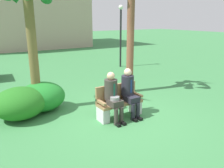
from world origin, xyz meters
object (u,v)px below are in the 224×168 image
seated_man_right (129,90)px  shrub_near_bench (42,97)px  seated_man_left (113,94)px  shrub_mid_lawn (20,103)px  street_lamp (121,29)px  park_bench (119,103)px

seated_man_right → shrub_near_bench: bearing=138.4°
seated_man_left → seated_man_right: seated_man_right is taller
shrub_mid_lawn → street_lamp: bearing=34.5°
park_bench → shrub_mid_lawn: bearing=150.1°
seated_man_right → shrub_mid_lawn: (-2.58, 1.44, -0.31)m
park_bench → shrub_near_bench: park_bench is taller
park_bench → shrub_near_bench: 2.29m
shrub_near_bench → park_bench: bearing=-43.8°
shrub_mid_lawn → street_lamp: 7.72m
park_bench → shrub_near_bench: (-1.65, 1.58, 0.03)m
seated_man_left → shrub_mid_lawn: seated_man_left is taller
shrub_near_bench → shrub_mid_lawn: 0.71m
seated_man_left → street_lamp: 7.21m
seated_man_left → seated_man_right: 0.54m
park_bench → seated_man_left: seated_man_left is taller
park_bench → seated_man_right: bearing=-23.5°
park_bench → seated_man_left: size_ratio=0.97×
park_bench → seated_man_left: 0.45m
park_bench → shrub_near_bench: bearing=136.2°
shrub_mid_lawn → street_lamp: (6.22, 4.27, 1.62)m
park_bench → shrub_mid_lawn: size_ratio=0.92×
shrub_near_bench → shrub_mid_lawn: shrub_mid_lawn is taller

